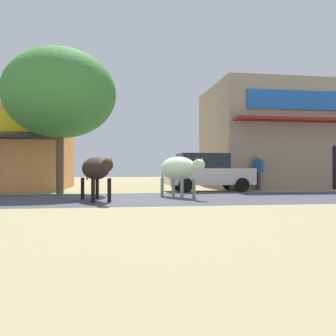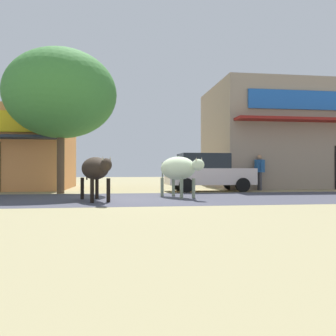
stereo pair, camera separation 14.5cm
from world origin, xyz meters
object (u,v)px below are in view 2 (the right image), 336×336
(parked_hatchback_car, at_px, (208,172))
(pedestrian_by_shop, at_px, (260,169))
(cow_near_brown, at_px, (95,169))
(cow_far_dark, at_px, (178,169))
(roadside_tree, at_px, (61,94))

(parked_hatchback_car, distance_m, pedestrian_by_shop, 2.63)
(cow_near_brown, relative_size, cow_far_dark, 1.04)
(cow_far_dark, xyz_separation_m, pedestrian_by_shop, (4.45, 3.81, -0.02))
(parked_hatchback_car, bearing_deg, cow_near_brown, -135.70)
(cow_near_brown, relative_size, pedestrian_by_shop, 1.64)
(parked_hatchback_car, height_order, cow_far_dark, parked_hatchback_car)
(cow_near_brown, xyz_separation_m, pedestrian_by_shop, (7.15, 4.94, 0.00))
(parked_hatchback_car, relative_size, cow_near_brown, 1.41)
(roadside_tree, bearing_deg, parked_hatchback_car, 6.06)
(parked_hatchback_car, height_order, pedestrian_by_shop, parked_hatchback_car)
(pedestrian_by_shop, bearing_deg, parked_hatchback_car, -169.33)
(parked_hatchback_car, distance_m, cow_far_dark, 3.81)
(roadside_tree, distance_m, parked_hatchback_car, 6.88)
(cow_near_brown, bearing_deg, roadside_tree, 112.12)
(parked_hatchback_car, bearing_deg, roadside_tree, -173.94)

